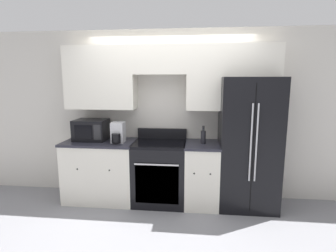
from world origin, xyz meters
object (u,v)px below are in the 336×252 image
Objects in this scene: refrigerator at (248,143)px; bottle at (203,137)px; microwave at (91,130)px; oven_range at (160,172)px.

refrigerator is 7.20× the size of bottle.
microwave reaches higher than bottle.
oven_range is 4.18× the size of bottle.
refrigerator is (1.28, 0.06, 0.47)m from oven_range.
microwave is (-1.07, 0.06, 0.62)m from oven_range.
bottle is (1.71, -0.06, -0.06)m from microwave.
refrigerator is at bearing 5.82° from bottle.
bottle is (0.64, -0.00, 0.56)m from oven_range.
microwave is 1.71m from bottle.
refrigerator is 0.65m from bottle.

